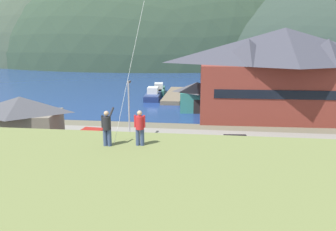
{
  "coord_description": "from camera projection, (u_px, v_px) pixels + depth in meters",
  "views": [
    {
      "loc": [
        3.69,
        -23.45,
        10.95
      ],
      "look_at": [
        -0.38,
        9.0,
        3.16
      ],
      "focal_mm": 35.73,
      "sensor_mm": 36.0,
      "label": 1
    }
  ],
  "objects": [
    {
      "name": "parked_car_mid_row_far",
      "position": [
        297.0,
        150.0,
        29.68
      ],
      "size": [
        4.35,
        2.36,
        1.82
      ],
      "color": "navy",
      "rests_on": "parking_lot_pad"
    },
    {
      "name": "storage_shed_waterside",
      "position": [
        197.0,
        96.0,
        49.64
      ],
      "size": [
        5.7,
        4.86,
        4.35
      ],
      "color": "#338475",
      "rests_on": "ground"
    },
    {
      "name": "person_kite_flyer",
      "position": [
        107.0,
        127.0,
        16.06
      ],
      "size": [
        0.56,
        0.64,
        1.86
      ],
      "color": "#384770",
      "rests_on": "grassy_hill_foreground"
    },
    {
      "name": "storage_shed_near_lot",
      "position": [
        22.0,
        120.0,
        33.78
      ],
      "size": [
        8.36,
        6.15,
        5.09
      ],
      "color": "#756B5B",
      "rests_on": "ground"
    },
    {
      "name": "harbor_lodge",
      "position": [
        283.0,
        71.0,
        44.55
      ],
      "size": [
        23.38,
        12.11,
        12.03
      ],
      "color": "brown",
      "rests_on": "ground"
    },
    {
      "name": "bay_water",
      "position": [
        195.0,
        81.0,
        83.53
      ],
      "size": [
        360.0,
        84.0,
        0.03
      ],
      "primitive_type": "cube",
      "color": "navy",
      "rests_on": "ground"
    },
    {
      "name": "wharf_dock",
      "position": [
        175.0,
        95.0,
        61.56
      ],
      "size": [
        3.2,
        15.74,
        0.7
      ],
      "color": "#70604C",
      "rests_on": "ground"
    },
    {
      "name": "person_companion",
      "position": [
        140.0,
        127.0,
        16.13
      ],
      "size": [
        0.55,
        0.4,
        1.74
      ],
      "color": "#384770",
      "rests_on": "grassy_hill_foreground"
    },
    {
      "name": "far_hill_east_peak",
      "position": [
        137.0,
        64.0,
        133.75
      ],
      "size": [
        123.74,
        66.67,
        83.51
      ],
      "primitive_type": "ellipsoid",
      "color": "#334733",
      "rests_on": "ground"
    },
    {
      "name": "parked_car_lone_by_shed",
      "position": [
        234.0,
        146.0,
        30.97
      ],
      "size": [
        4.34,
        2.34,
        1.82
      ],
      "color": "black",
      "rests_on": "parking_lot_pad"
    },
    {
      "name": "parking_lot_pad",
      "position": [
        167.0,
        159.0,
        30.43
      ],
      "size": [
        40.0,
        20.0,
        0.1
      ],
      "primitive_type": "cube",
      "color": "gray",
      "rests_on": "ground"
    },
    {
      "name": "moored_boat_outer_mooring",
      "position": [
        192.0,
        98.0,
        56.45
      ],
      "size": [
        2.69,
        7.24,
        2.16
      ],
      "color": "#23564C",
      "rests_on": "ground"
    },
    {
      "name": "far_hill_center_saddle",
      "position": [
        288.0,
        64.0,
        135.7
      ],
      "size": [
        99.61,
        57.05,
        67.03
      ],
      "primitive_type": "ellipsoid",
      "color": "#334733",
      "rests_on": "ground"
    },
    {
      "name": "parked_car_front_row_red",
      "position": [
        93.0,
        138.0,
        33.35
      ],
      "size": [
        4.34,
        2.34,
        1.82
      ],
      "color": "red",
      "rests_on": "parking_lot_pad"
    },
    {
      "name": "moored_boat_inner_slip",
      "position": [
        153.0,
        95.0,
        59.79
      ],
      "size": [
        3.13,
        8.29,
        2.16
      ],
      "color": "navy",
      "rests_on": "ground"
    },
    {
      "name": "ground_plane",
      "position": [
        158.0,
        183.0,
        25.62
      ],
      "size": [
        600.0,
        600.0,
        0.0
      ],
      "primitive_type": "plane",
      "color": "#66604C"
    },
    {
      "name": "far_hill_far_shoulder",
      "position": [
        299.0,
        65.0,
        130.42
      ],
      "size": [
        122.48,
        72.37,
        53.96
      ],
      "primitive_type": "ellipsoid",
      "color": "#2D3D33",
      "rests_on": "ground"
    },
    {
      "name": "parked_car_front_row_end",
      "position": [
        159.0,
        164.0,
        26.48
      ],
      "size": [
        4.33,
        2.32,
        1.82
      ],
      "color": "red",
      "rests_on": "parking_lot_pad"
    },
    {
      "name": "parking_light_pole",
      "position": [
        129.0,
        106.0,
        35.52
      ],
      "size": [
        0.24,
        0.78,
        6.26
      ],
      "color": "#ADADB2",
      "rests_on": "parking_lot_pad"
    },
    {
      "name": "moored_boat_wharfside",
      "position": [
        159.0,
        90.0,
        65.04
      ],
      "size": [
        3.09,
        7.38,
        2.16
      ],
      "color": "#23564C",
      "rests_on": "ground"
    },
    {
      "name": "parked_car_front_row_silver",
      "position": [
        9.0,
        159.0,
        27.67
      ],
      "size": [
        4.25,
        2.14,
        1.82
      ],
      "color": "navy",
      "rests_on": "parking_lot_pad"
    },
    {
      "name": "parked_car_mid_row_center",
      "position": [
        65.0,
        163.0,
        26.77
      ],
      "size": [
        4.35,
        2.35,
        1.82
      ],
      "color": "black",
      "rests_on": "parking_lot_pad"
    },
    {
      "name": "parked_car_corner_spot",
      "position": [
        263.0,
        168.0,
        25.64
      ],
      "size": [
        4.28,
        2.2,
        1.82
      ],
      "color": "#B28923",
      "rests_on": "parking_lot_pad"
    },
    {
      "name": "far_hill_west_ridge",
      "position": [
        99.0,
        63.0,
        139.4
      ],
      "size": [
        107.65,
        64.38,
        87.79
      ],
      "primitive_type": "ellipsoid",
      "color": "#42513D",
      "rests_on": "ground"
    }
  ]
}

